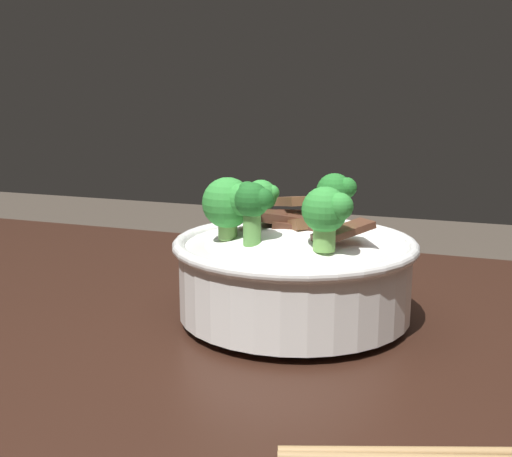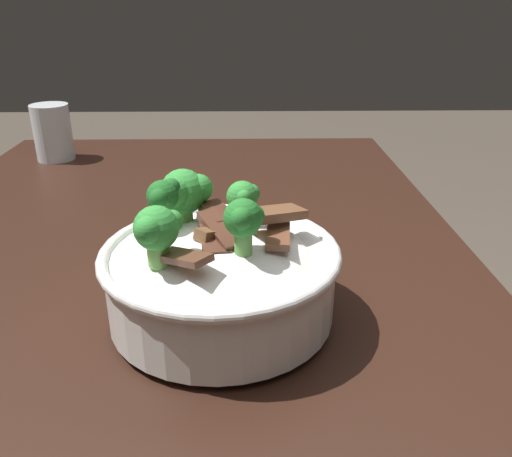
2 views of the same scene
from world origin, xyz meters
The scene contains 3 objects.
dining_table centered at (0.00, 0.00, 0.73)m, with size 1.29×0.81×0.82m.
rice_bowl centered at (0.10, 0.08, 0.88)m, with size 0.24×0.24×0.15m.
drinking_glass centered at (-0.49, -0.28, 0.87)m, with size 0.07×0.07×0.11m.
Camera 2 is at (0.56, 0.11, 1.13)m, focal length 36.57 mm.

